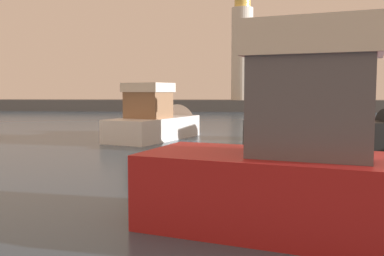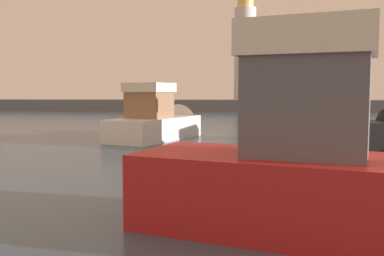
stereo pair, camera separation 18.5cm
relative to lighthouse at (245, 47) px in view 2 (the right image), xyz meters
The scene contains 5 objects.
ground_plane 31.24m from the lighthouse, 93.81° to the right, with size 220.00×220.00×0.00m, color #384C60.
breakwater 8.24m from the lighthouse, behind, with size 86.80×5.22×1.55m, color #423F3D.
lighthouse is the anchor object (origin of this frame).
motorboat_0 40.51m from the lighthouse, 85.22° to the right, with size 9.00×3.43×4.35m.
motorboat_1 36.07m from the lighthouse, 99.56° to the right, with size 5.54×8.72×3.78m.
Camera 2 is at (-0.04, -0.52, 2.77)m, focal length 40.59 mm.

